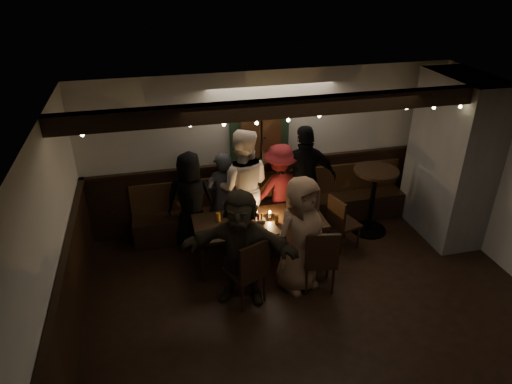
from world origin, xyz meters
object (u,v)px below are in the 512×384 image
object	(u,v)px
chair_end	(341,220)
person_a	(191,201)
person_f	(241,247)
person_c	(242,187)
person_e	(304,180)
person_g	(300,235)
chair_near_right	(320,257)
person_d	(280,190)
high_top	(373,193)
chair_near_left	(250,269)
person_b	(223,198)
dining_table	(259,224)

from	to	relation	value
chair_end	person_a	bearing A→B (deg)	163.36
person_f	chair_end	bearing A→B (deg)	45.45
person_c	person_e	xyz separation A→B (m)	(1.02, 0.02, -0.02)
chair_end	person_a	world-z (taller)	person_a
person_c	person_g	distance (m)	1.44
chair_near_right	person_d	size ratio (longest dim) A/B	0.64
chair_near_right	person_g	distance (m)	0.41
person_d	person_f	world-z (taller)	person_f
chair_near_right	high_top	world-z (taller)	high_top
chair_near_left	person_e	size ratio (longest dim) A/B	0.54
chair_end	person_d	distance (m)	1.08
person_d	person_a	bearing A→B (deg)	-8.86
chair_near_right	person_f	world-z (taller)	person_f
person_b	person_e	xyz separation A→B (m)	(1.32, -0.03, 0.16)
high_top	person_g	size ratio (longest dim) A/B	0.67
person_a	person_f	size ratio (longest dim) A/B	0.96
person_b	person_e	world-z (taller)	person_e
person_g	person_b	bearing A→B (deg)	97.41
chair_near_right	person_e	distance (m)	1.61
person_b	person_e	size ratio (longest dim) A/B	0.82
person_f	person_a	bearing A→B (deg)	129.23
chair_near_left	chair_end	xyz separation A→B (m)	(1.64, 0.91, -0.05)
high_top	person_d	xyz separation A→B (m)	(-1.46, 0.36, 0.06)
chair_near_left	person_g	xyz separation A→B (m)	(0.73, 0.19, 0.28)
chair_near_left	chair_near_right	world-z (taller)	chair_near_right
chair_near_left	person_c	distance (m)	1.61
person_b	person_g	world-z (taller)	person_g
high_top	person_d	size ratio (longest dim) A/B	0.73
person_a	person_g	bearing A→B (deg)	142.66
chair_near_left	high_top	world-z (taller)	high_top
chair_end	person_b	distance (m)	1.86
person_e	person_d	bearing A→B (deg)	-9.82
person_a	person_e	bearing A→B (deg)	-170.77
person_b	person_c	distance (m)	0.36
chair_near_left	person_g	size ratio (longest dim) A/B	0.59
dining_table	person_e	xyz separation A→B (m)	(0.91, 0.64, 0.29)
chair_end	person_e	distance (m)	0.86
person_b	high_top	bearing A→B (deg)	162.25
person_e	person_g	size ratio (longest dim) A/B	1.10
high_top	person_e	size ratio (longest dim) A/B	0.61
person_g	chair_near_left	bearing A→B (deg)	172.30
high_top	person_b	distance (m)	2.43
dining_table	chair_near_left	bearing A→B (deg)	-110.92
dining_table	person_c	bearing A→B (deg)	100.50
person_d	person_f	xyz separation A→B (m)	(-0.96, -1.49, 0.04)
dining_table	person_f	xyz separation A→B (m)	(-0.44, -0.79, 0.19)
chair_near_left	chair_near_right	bearing A→B (deg)	0.92
dining_table	chair_near_right	bearing A→B (deg)	-55.59
dining_table	person_d	world-z (taller)	person_d
chair_near_left	person_c	bearing A→B (deg)	81.33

